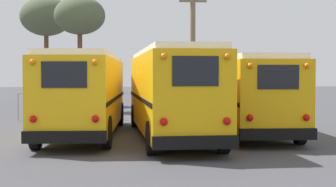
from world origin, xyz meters
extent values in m
plane|color=#424247|center=(0.00, 0.00, 0.00)|extent=(160.00, 160.00, 0.00)
cube|color=yellow|center=(-3.21, 0.37, 1.67)|extent=(2.92, 10.38, 2.58)
cube|color=white|center=(-3.21, 0.37, 3.06)|extent=(2.71, 9.96, 0.20)
cube|color=black|center=(-3.47, -4.80, 0.56)|extent=(2.46, 0.32, 0.36)
cube|color=black|center=(-3.47, -4.77, 2.38)|extent=(1.32, 0.10, 0.78)
sphere|color=red|center=(-4.37, -4.76, 1.09)|extent=(0.22, 0.22, 0.22)
sphere|color=orange|center=(-4.37, -4.76, 2.74)|extent=(0.18, 0.18, 0.18)
sphere|color=red|center=(-2.57, -4.85, 1.09)|extent=(0.22, 0.22, 0.22)
sphere|color=orange|center=(-2.57, -4.85, 2.74)|extent=(0.18, 0.18, 0.18)
cube|color=black|center=(-4.43, 0.43, 1.47)|extent=(0.53, 10.05, 0.14)
cube|color=black|center=(-2.00, 0.31, 1.47)|extent=(0.53, 10.05, 0.14)
cylinder|color=black|center=(-4.14, 4.26, 0.54)|extent=(0.33, 1.09, 1.08)
cylinder|color=black|center=(-1.90, 4.15, 0.54)|extent=(0.33, 1.09, 1.08)
cylinder|color=black|center=(-4.53, -3.40, 0.54)|extent=(0.33, 1.09, 1.08)
cylinder|color=black|center=(-2.28, -3.51, 0.54)|extent=(0.33, 1.09, 1.08)
cube|color=#EAAA0F|center=(0.00, -0.75, 1.72)|extent=(2.73, 10.77, 2.74)
cube|color=white|center=(0.00, -0.75, 3.19)|extent=(2.53, 10.33, 0.20)
cube|color=black|center=(0.20, -6.13, 0.53)|extent=(2.38, 0.29, 0.36)
cube|color=black|center=(0.20, -6.10, 2.48)|extent=(1.28, 0.08, 0.82)
sphere|color=red|center=(-0.67, -6.17, 1.11)|extent=(0.22, 0.22, 0.22)
sphere|color=orange|center=(-0.67, -6.17, 2.87)|extent=(0.18, 0.18, 0.18)
sphere|color=red|center=(1.08, -6.11, 1.11)|extent=(0.22, 0.22, 0.22)
sphere|color=orange|center=(1.08, -6.11, 2.87)|extent=(0.18, 0.18, 0.18)
cube|color=black|center=(-1.18, -0.79, 1.52)|extent=(0.42, 10.47, 0.14)
cube|color=black|center=(1.18, -0.71, 1.52)|extent=(0.42, 10.47, 0.14)
cylinder|color=black|center=(-1.24, 3.25, 0.51)|extent=(0.32, 1.02, 1.01)
cylinder|color=black|center=(0.93, 3.33, 0.51)|extent=(0.32, 1.02, 1.01)
cylinder|color=black|center=(-0.93, -4.83, 0.51)|extent=(0.32, 1.02, 1.01)
cylinder|color=black|center=(1.24, -4.75, 0.51)|extent=(0.32, 1.02, 1.01)
cube|color=#EAAA0F|center=(3.21, 0.78, 1.61)|extent=(2.68, 10.17, 2.54)
cube|color=white|center=(3.21, 0.78, 2.98)|extent=(2.48, 9.76, 0.20)
cube|color=black|center=(3.06, -4.32, 0.52)|extent=(2.44, 0.27, 0.36)
cube|color=black|center=(3.06, -4.29, 2.30)|extent=(1.31, 0.07, 0.76)
sphere|color=red|center=(2.17, -4.30, 1.04)|extent=(0.22, 0.22, 0.22)
sphere|color=orange|center=(2.17, -4.30, 2.66)|extent=(0.18, 0.18, 0.18)
sphere|color=red|center=(3.96, -4.35, 1.04)|extent=(0.22, 0.22, 0.22)
sphere|color=orange|center=(3.96, -4.35, 2.66)|extent=(0.18, 0.18, 0.18)
cube|color=black|center=(2.01, 0.81, 1.42)|extent=(0.31, 9.90, 0.14)
cube|color=black|center=(4.42, 0.74, 1.42)|extent=(0.31, 9.90, 0.14)
cylinder|color=black|center=(2.21, 4.56, 0.48)|extent=(0.31, 0.97, 0.97)
cylinder|color=black|center=(4.44, 4.50, 0.48)|extent=(0.31, 0.97, 0.97)
cylinder|color=black|center=(1.99, -2.94, 0.48)|extent=(0.31, 0.97, 0.97)
cylinder|color=black|center=(4.22, -3.01, 0.48)|extent=(0.31, 0.97, 0.97)
cylinder|color=#75604C|center=(2.79, 13.38, 4.07)|extent=(0.34, 0.34, 8.14)
cube|color=#75604C|center=(2.79, 13.38, 7.16)|extent=(1.80, 0.14, 0.14)
cylinder|color=brown|center=(-7.60, 20.24, 2.87)|extent=(0.34, 0.34, 5.73)
ellipsoid|color=#4C563D|center=(-7.60, 20.24, 6.82)|extent=(3.96, 3.96, 2.97)
cylinder|color=brown|center=(-4.54, 13.93, 2.65)|extent=(0.31, 0.31, 5.30)
ellipsoid|color=#4C563D|center=(-4.54, 13.93, 6.21)|extent=(3.31, 3.31, 2.48)
cylinder|color=#939399|center=(-7.21, 7.36, 0.70)|extent=(0.06, 0.06, 1.40)
cylinder|color=#939399|center=(-4.81, 7.36, 0.70)|extent=(0.06, 0.06, 1.40)
cylinder|color=#939399|center=(-2.40, 7.36, 0.70)|extent=(0.06, 0.06, 1.40)
cylinder|color=#939399|center=(0.00, 7.36, 0.70)|extent=(0.06, 0.06, 1.40)
cylinder|color=#939399|center=(2.40, 7.36, 0.70)|extent=(0.06, 0.06, 1.40)
cylinder|color=#939399|center=(4.81, 7.36, 0.70)|extent=(0.06, 0.06, 1.40)
cylinder|color=#939399|center=(7.21, 7.36, 0.70)|extent=(0.06, 0.06, 1.40)
cylinder|color=#939399|center=(0.00, 7.36, 1.40)|extent=(14.43, 0.04, 0.04)
camera|label=1|loc=(-1.77, -19.95, 2.39)|focal=55.00mm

